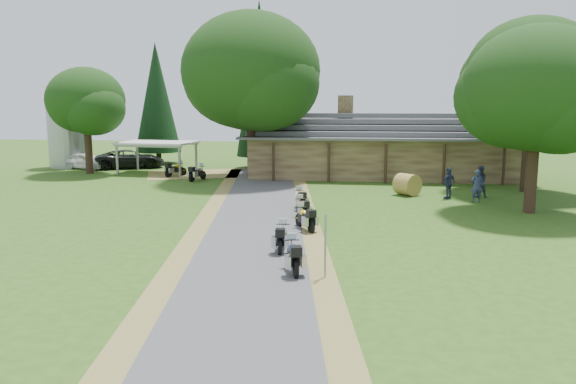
# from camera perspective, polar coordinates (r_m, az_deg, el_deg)

# --- Properties ---
(ground) EXTENTS (120.00, 120.00, 0.00)m
(ground) POSITION_cam_1_polar(r_m,az_deg,el_deg) (21.48, -4.01, -6.24)
(ground) COLOR #2E5217
(ground) RESTS_ON ground
(driveway) EXTENTS (51.95, 51.95, 0.00)m
(driveway) POSITION_cam_1_polar(r_m,az_deg,el_deg) (25.38, -3.38, -3.83)
(driveway) COLOR #464648
(driveway) RESTS_ON ground
(lodge) EXTENTS (21.40, 9.40, 4.90)m
(lodge) POSITION_cam_1_polar(r_m,az_deg,el_deg) (44.48, 9.66, 4.83)
(lodge) COLOR brown
(lodge) RESTS_ON ground
(silo) EXTENTS (3.55, 3.55, 6.75)m
(silo) POSITION_cam_1_polar(r_m,az_deg,el_deg) (53.08, -21.51, 6.01)
(silo) COLOR gray
(silo) RESTS_ON ground
(carport) EXTENTS (6.23, 4.48, 2.54)m
(carport) POSITION_cam_1_polar(r_m,az_deg,el_deg) (46.35, -13.12, 3.43)
(carport) COLOR silver
(carport) RESTS_ON ground
(car_white_sedan) EXTENTS (3.78, 5.75, 1.77)m
(car_white_sedan) POSITION_cam_1_polar(r_m,az_deg,el_deg) (51.02, -19.80, 3.19)
(car_white_sedan) COLOR white
(car_white_sedan) RESTS_ON ground
(car_dark_suv) EXTENTS (5.05, 6.82, 2.40)m
(car_dark_suv) POSITION_cam_1_polar(r_m,az_deg,el_deg) (50.57, -15.78, 3.70)
(car_dark_suv) COLOR black
(car_dark_suv) RESTS_ON ground
(motorcycle_row_a) EXTENTS (0.98, 1.86, 1.21)m
(motorcycle_row_a) POSITION_cam_1_polar(r_m,az_deg,el_deg) (19.01, 0.55, -6.37)
(motorcycle_row_a) COLOR navy
(motorcycle_row_a) RESTS_ON ground
(motorcycle_row_b) EXTENTS (0.62, 1.70, 1.15)m
(motorcycle_row_b) POSITION_cam_1_polar(r_m,az_deg,el_deg) (21.69, -0.62, -4.49)
(motorcycle_row_b) COLOR #AFB2B7
(motorcycle_row_b) RESTS_ON ground
(motorcycle_row_c) EXTENTS (1.31, 1.76, 1.17)m
(motorcycle_row_c) POSITION_cam_1_polar(r_m,az_deg,el_deg) (25.18, 1.73, -2.56)
(motorcycle_row_c) COLOR gold
(motorcycle_row_c) RESTS_ON ground
(motorcycle_row_d) EXTENTS (1.06, 1.74, 1.13)m
(motorcycle_row_d) POSITION_cam_1_polar(r_m,az_deg,el_deg) (27.54, 1.45, -1.59)
(motorcycle_row_d) COLOR #C83E24
(motorcycle_row_d) RESTS_ON ground
(motorcycle_row_e) EXTENTS (1.00, 1.79, 1.16)m
(motorcycle_row_e) POSITION_cam_1_polar(r_m,az_deg,el_deg) (30.01, 1.29, -0.66)
(motorcycle_row_e) COLOR black
(motorcycle_row_e) RESTS_ON ground
(motorcycle_carport_a) EXTENTS (1.48, 1.78, 1.21)m
(motorcycle_carport_a) POSITION_cam_1_polar(r_m,az_deg,el_deg) (44.14, -11.33, 2.34)
(motorcycle_carport_a) COLOR #E8D500
(motorcycle_carport_a) RESTS_ON ground
(motorcycle_carport_b) EXTENTS (1.12, 1.89, 1.23)m
(motorcycle_carport_b) POSITION_cam_1_polar(r_m,az_deg,el_deg) (41.49, -9.19, 1.99)
(motorcycle_carport_b) COLOR slate
(motorcycle_carport_b) RESTS_ON ground
(person_a) EXTENTS (0.68, 0.54, 2.20)m
(person_a) POSITION_cam_1_polar(r_m,az_deg,el_deg) (33.82, 18.62, 0.86)
(person_a) COLOR navy
(person_a) RESTS_ON ground
(person_b) EXTENTS (0.67, 0.51, 2.24)m
(person_b) POSITION_cam_1_polar(r_m,az_deg,el_deg) (35.57, 18.91, 1.26)
(person_b) COLOR navy
(person_b) RESTS_ON ground
(person_c) EXTENTS (0.75, 0.76, 2.18)m
(person_c) POSITION_cam_1_polar(r_m,az_deg,el_deg) (34.54, 16.02, 1.13)
(person_c) COLOR navy
(person_c) RESTS_ON ground
(hay_bale) EXTENTS (1.81, 1.80, 1.34)m
(hay_bale) POSITION_cam_1_polar(r_m,az_deg,el_deg) (35.25, 12.02, 0.75)
(hay_bale) COLOR olive
(hay_bale) RESTS_ON ground
(sign_post) EXTENTS (0.38, 0.06, 2.14)m
(sign_post) POSITION_cam_1_polar(r_m,az_deg,el_deg) (18.31, 3.81, -5.49)
(sign_post) COLOR gray
(sign_post) RESTS_ON ground
(oak_lodge_left) EXTENTS (10.07, 10.07, 12.74)m
(oak_lodge_left) POSITION_cam_1_polar(r_m,az_deg,el_deg) (41.54, -3.77, 10.06)
(oak_lodge_left) COLOR black
(oak_lodge_left) RESTS_ON ground
(oak_lodge_right) EXTENTS (8.16, 8.16, 12.05)m
(oak_lodge_right) POSITION_cam_1_polar(r_m,az_deg,el_deg) (38.75, 23.46, 8.89)
(oak_lodge_right) COLOR black
(oak_lodge_right) RESTS_ON ground
(oak_driveway) EXTENTS (7.47, 7.47, 10.27)m
(oak_driveway) POSITION_cam_1_polar(r_m,az_deg,el_deg) (31.26, 23.87, 7.35)
(oak_driveway) COLOR black
(oak_driveway) RESTS_ON ground
(oak_silo) EXTENTS (6.12, 6.12, 9.39)m
(oak_silo) POSITION_cam_1_polar(r_m,az_deg,el_deg) (47.63, -19.78, 7.41)
(oak_silo) COLOR black
(oak_silo) RESTS_ON ground
(cedar_near) EXTENTS (4.07, 4.07, 14.18)m
(cedar_near) POSITION_cam_1_polar(r_m,az_deg,el_deg) (48.73, -2.89, 10.77)
(cedar_near) COLOR black
(cedar_near) RESTS_ON ground
(cedar_far) EXTENTS (4.20, 4.20, 11.09)m
(cedar_far) POSITION_cam_1_polar(r_m,az_deg,el_deg) (53.67, -13.17, 8.75)
(cedar_far) COLOR black
(cedar_far) RESTS_ON ground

